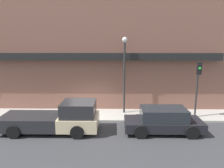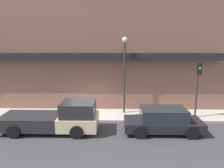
# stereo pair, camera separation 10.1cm
# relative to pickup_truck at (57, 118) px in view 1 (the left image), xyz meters

# --- Properties ---
(ground_plane) EXTENTS (80.00, 80.00, 0.00)m
(ground_plane) POSITION_rel_pickup_truck_xyz_m (1.68, 1.52, -0.78)
(ground_plane) COLOR #38383A
(sidewalk) EXTENTS (36.00, 2.44, 0.12)m
(sidewalk) POSITION_rel_pickup_truck_xyz_m (1.68, 2.74, -0.72)
(sidewalk) COLOR #ADA89E
(sidewalk) RESTS_ON ground
(building) EXTENTS (19.80, 3.80, 10.63)m
(building) POSITION_rel_pickup_truck_xyz_m (1.66, 5.43, 3.34)
(building) COLOR brown
(building) RESTS_ON ground
(pickup_truck) EXTENTS (5.51, 2.16, 1.78)m
(pickup_truck) POSITION_rel_pickup_truck_xyz_m (0.00, 0.00, 0.00)
(pickup_truck) COLOR beige
(pickup_truck) RESTS_ON ground
(parked_car) EXTENTS (4.39, 1.98, 1.43)m
(parked_car) POSITION_rel_pickup_truck_xyz_m (6.07, 0.00, -0.08)
(parked_car) COLOR black
(parked_car) RESTS_ON ground
(fire_hydrant) EXTENTS (0.17, 0.17, 0.60)m
(fire_hydrant) POSITION_rel_pickup_truck_xyz_m (7.09, 2.18, -0.36)
(fire_hydrant) COLOR #196633
(fire_hydrant) RESTS_ON sidewalk
(street_lamp) EXTENTS (0.36, 0.36, 5.30)m
(street_lamp) POSITION_rel_pickup_truck_xyz_m (3.96, 3.15, 2.67)
(street_lamp) COLOR #2D2D2D
(street_lamp) RESTS_ON sidewalk
(traffic_light) EXTENTS (0.28, 0.42, 3.72)m
(traffic_light) POSITION_rel_pickup_truck_xyz_m (8.70, 2.19, 1.89)
(traffic_light) COLOR #2D2D2D
(traffic_light) RESTS_ON sidewalk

